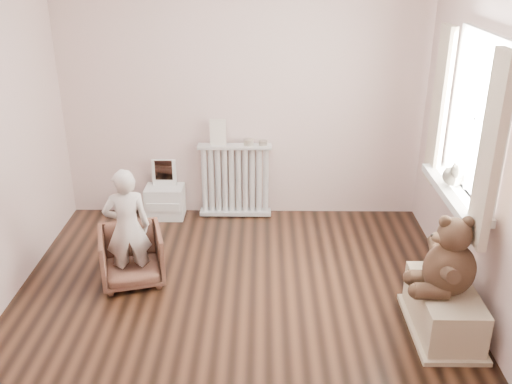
{
  "coord_description": "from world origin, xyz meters",
  "views": [
    {
      "loc": [
        0.2,
        -3.71,
        2.6
      ],
      "look_at": [
        0.15,
        0.45,
        0.8
      ],
      "focal_mm": 40.0,
      "sensor_mm": 36.0,
      "label": 1
    }
  ],
  "objects_px": {
    "teddy_bear": "(452,253)",
    "plush_cat": "(453,174)",
    "armchair": "(132,256)",
    "toy_bench": "(444,307)",
    "child": "(127,228)",
    "radiator": "(235,181)",
    "toy_vanity": "(165,192)"
  },
  "relations": [
    {
      "from": "armchair",
      "to": "plush_cat",
      "type": "relative_size",
      "value": 2.05
    },
    {
      "from": "radiator",
      "to": "toy_bench",
      "type": "distance_m",
      "value": 2.51
    },
    {
      "from": "toy_vanity",
      "to": "child",
      "type": "xyz_separation_m",
      "value": [
        -0.08,
        -1.3,
        0.25
      ]
    },
    {
      "from": "teddy_bear",
      "to": "armchair",
      "type": "bearing_deg",
      "value": 165.64
    },
    {
      "from": "radiator",
      "to": "toy_bench",
      "type": "xyz_separation_m",
      "value": [
        1.6,
        -1.92,
        -0.19
      ]
    },
    {
      "from": "armchair",
      "to": "child",
      "type": "relative_size",
      "value": 0.51
    },
    {
      "from": "radiator",
      "to": "teddy_bear",
      "type": "bearing_deg",
      "value": -51.08
    },
    {
      "from": "child",
      "to": "teddy_bear",
      "type": "bearing_deg",
      "value": 149.82
    },
    {
      "from": "radiator",
      "to": "plush_cat",
      "type": "distance_m",
      "value": 2.27
    },
    {
      "from": "radiator",
      "to": "plush_cat",
      "type": "relative_size",
      "value": 3.11
    },
    {
      "from": "toy_bench",
      "to": "plush_cat",
      "type": "bearing_deg",
      "value": 76.83
    },
    {
      "from": "radiator",
      "to": "armchair",
      "type": "height_order",
      "value": "radiator"
    },
    {
      "from": "radiator",
      "to": "teddy_bear",
      "type": "xyz_separation_m",
      "value": [
        1.58,
        -1.96,
        0.28
      ]
    },
    {
      "from": "child",
      "to": "teddy_bear",
      "type": "height_order",
      "value": "child"
    },
    {
      "from": "teddy_bear",
      "to": "plush_cat",
      "type": "distance_m",
      "value": 0.74
    },
    {
      "from": "child",
      "to": "teddy_bear",
      "type": "distance_m",
      "value": 2.47
    },
    {
      "from": "armchair",
      "to": "teddy_bear",
      "type": "distance_m",
      "value": 2.52
    },
    {
      "from": "armchair",
      "to": "toy_bench",
      "type": "height_order",
      "value": "armchair"
    },
    {
      "from": "toy_vanity",
      "to": "teddy_bear",
      "type": "bearing_deg",
      "value": -39.88
    },
    {
      "from": "armchair",
      "to": "toy_bench",
      "type": "relative_size",
      "value": 0.68
    },
    {
      "from": "plush_cat",
      "to": "armchair",
      "type": "bearing_deg",
      "value": 159.52
    },
    {
      "from": "toy_vanity",
      "to": "teddy_bear",
      "type": "height_order",
      "value": "teddy_bear"
    },
    {
      "from": "child",
      "to": "teddy_bear",
      "type": "relative_size",
      "value": 1.74
    },
    {
      "from": "toy_vanity",
      "to": "child",
      "type": "relative_size",
      "value": 0.6
    },
    {
      "from": "child",
      "to": "teddy_bear",
      "type": "xyz_separation_m",
      "value": [
        2.38,
        -0.63,
        0.15
      ]
    },
    {
      "from": "toy_vanity",
      "to": "plush_cat",
      "type": "xyz_separation_m",
      "value": [
        2.47,
        -1.29,
        0.72
      ]
    },
    {
      "from": "radiator",
      "to": "child",
      "type": "bearing_deg",
      "value": -121.11
    },
    {
      "from": "child",
      "to": "plush_cat",
      "type": "distance_m",
      "value": 2.59
    },
    {
      "from": "toy_bench",
      "to": "plush_cat",
      "type": "distance_m",
      "value": 1.01
    },
    {
      "from": "child",
      "to": "plush_cat",
      "type": "xyz_separation_m",
      "value": [
        2.54,
        0.01,
        0.48
      ]
    },
    {
      "from": "child",
      "to": "armchair",
      "type": "bearing_deg",
      "value": -105.38
    },
    {
      "from": "toy_bench",
      "to": "teddy_bear",
      "type": "xyz_separation_m",
      "value": [
        -0.02,
        -0.04,
        0.47
      ]
    }
  ]
}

